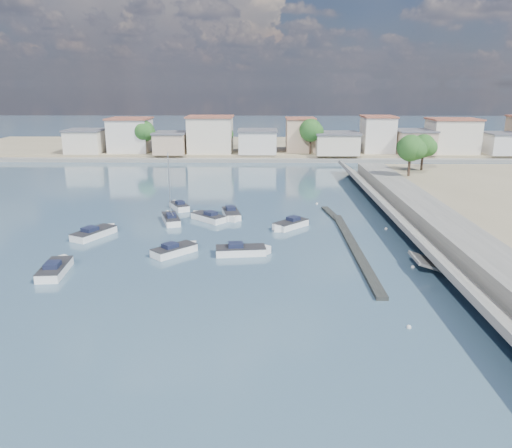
{
  "coord_description": "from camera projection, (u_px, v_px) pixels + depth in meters",
  "views": [
    {
      "loc": [
        -2.63,
        -40.08,
        16.84
      ],
      "look_at": [
        -3.46,
        14.78,
        1.4
      ],
      "focal_mm": 35.0,
      "sensor_mm": 36.0,
      "label": 1
    }
  ],
  "objects": [
    {
      "name": "motorboat_a",
      "position": [
        56.0,
        269.0,
        46.09
      ],
      "size": [
        2.54,
        5.86,
        1.48
      ],
      "color": "white",
      "rests_on": "ground"
    },
    {
      "name": "motorboat_d",
      "position": [
        289.0,
        225.0,
        60.36
      ],
      "size": [
        4.6,
        4.67,
        1.48
      ],
      "color": "white",
      "rests_on": "ground"
    },
    {
      "name": "ground",
      "position": [
        279.0,
        191.0,
        81.6
      ],
      "size": [
        400.0,
        400.0,
        0.0
      ],
      "primitive_type": "plane",
      "color": "#335066",
      "rests_on": "ground"
    },
    {
      "name": "mooring_buoys",
      "position": [
        334.0,
        235.0,
        57.51
      ],
      "size": [
        18.5,
        38.42,
        0.35
      ],
      "color": "white",
      "rests_on": "ground"
    },
    {
      "name": "far_town",
      "position": [
        321.0,
        137.0,
        115.64
      ],
      "size": [
        113.01,
        12.8,
        8.35
      ],
      "color": "beige",
      "rests_on": "far_shore_land"
    },
    {
      "name": "motorboat_b",
      "position": [
        176.0,
        250.0,
        51.24
      ],
      "size": [
        4.62,
        4.69,
        1.48
      ],
      "color": "white",
      "rests_on": "ground"
    },
    {
      "name": "motorboat_f",
      "position": [
        179.0,
        206.0,
        69.62
      ],
      "size": [
        3.38,
        4.47,
        1.48
      ],
      "color": "white",
      "rests_on": "ground"
    },
    {
      "name": "breakwater",
      "position": [
        349.0,
        240.0,
        55.16
      ],
      "size": [
        2.0,
        31.02,
        0.35
      ],
      "color": "black",
      "rests_on": "ground"
    },
    {
      "name": "shore_trees",
      "position": [
        315.0,
        135.0,
        106.85
      ],
      "size": [
        74.56,
        38.32,
        7.92
      ],
      "color": "#38281E",
      "rests_on": "ground"
    },
    {
      "name": "far_shore_land",
      "position": [
        274.0,
        147.0,
        131.46
      ],
      "size": [
        160.0,
        40.0,
        1.4
      ],
      "primitive_type": "cube",
      "color": "gray",
      "rests_on": "ground"
    },
    {
      "name": "motorboat_c",
      "position": [
        207.0,
        217.0,
        63.84
      ],
      "size": [
        4.82,
        4.7,
        1.48
      ],
      "color": "white",
      "rests_on": "ground"
    },
    {
      "name": "seawall_walkway",
      "position": [
        454.0,
        234.0,
        55.1
      ],
      "size": [
        5.0,
        90.0,
        1.8
      ],
      "primitive_type": "cube",
      "color": "slate",
      "rests_on": "ground"
    },
    {
      "name": "motorboat_e",
      "position": [
        96.0,
        233.0,
        57.13
      ],
      "size": [
        4.32,
        5.84,
        1.48
      ],
      "color": "white",
      "rests_on": "ground"
    },
    {
      "name": "motorboat_h",
      "position": [
        243.0,
        251.0,
        51.01
      ],
      "size": [
        5.76,
        2.6,
        1.48
      ],
      "color": "white",
      "rests_on": "ground"
    },
    {
      "name": "sailboat",
      "position": [
        171.0,
        219.0,
        63.02
      ],
      "size": [
        3.25,
        5.69,
        9.0
      ],
      "color": "white",
      "rests_on": "ground"
    },
    {
      "name": "far_shore_quay",
      "position": [
        275.0,
        160.0,
        111.33
      ],
      "size": [
        160.0,
        2.5,
        0.8
      ],
      "primitive_type": "cube",
      "color": "slate",
      "rests_on": "ground"
    },
    {
      "name": "motorboat_g",
      "position": [
        232.0,
        214.0,
        65.21
      ],
      "size": [
        2.87,
        5.63,
        1.48
      ],
      "color": "white",
      "rests_on": "ground"
    }
  ]
}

